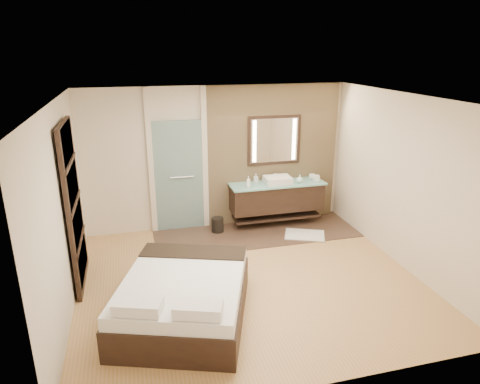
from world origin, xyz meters
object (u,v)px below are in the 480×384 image
object	(u,v)px
vanity	(277,197)
mirror_unit	(274,140)
bed	(184,298)
waste_bin	(218,225)

from	to	relation	value
vanity	mirror_unit	distance (m)	1.10
mirror_unit	bed	xyz separation A→B (m)	(-2.18, -2.87, -1.35)
waste_bin	vanity	bearing A→B (deg)	3.24
vanity	mirror_unit	size ratio (longest dim) A/B	1.75
mirror_unit	waste_bin	size ratio (longest dim) A/B	3.71
bed	waste_bin	distance (m)	2.75
vanity	bed	world-z (taller)	vanity
mirror_unit	bed	distance (m)	3.85
mirror_unit	waste_bin	distance (m)	1.95
bed	mirror_unit	bearing A→B (deg)	72.34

